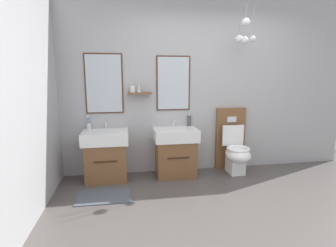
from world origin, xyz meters
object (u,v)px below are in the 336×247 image
object	(u,v)px
vanity_sink_right	(175,151)
toilet	(234,148)
soap_dispenser	(189,121)
vanity_sink_left	(106,154)
toothbrush_cup	(89,126)

from	to	relation	value
vanity_sink_right	toilet	bearing A→B (deg)	0.17
toilet	soap_dispenser	size ratio (longest dim) A/B	4.97
toilet	vanity_sink_left	bearing A→B (deg)	-179.92
vanity_sink_right	toilet	distance (m)	0.95
vanity_sink_right	toothbrush_cup	bearing A→B (deg)	172.70
toothbrush_cup	toilet	bearing A→B (deg)	-4.14
toothbrush_cup	soap_dispenser	world-z (taller)	toothbrush_cup
soap_dispenser	toothbrush_cup	bearing A→B (deg)	-179.62
vanity_sink_right	toothbrush_cup	world-z (taller)	toothbrush_cup
toilet	soap_dispenser	xyz separation A→B (m)	(-0.69, 0.17, 0.44)
vanity_sink_left	soap_dispenser	size ratio (longest dim) A/B	3.61
vanity_sink_left	toothbrush_cup	size ratio (longest dim) A/B	3.46
vanity_sink_left	vanity_sink_right	world-z (taller)	same
toothbrush_cup	soap_dispenser	xyz separation A→B (m)	(1.53, 0.01, 0.03)
vanity_sink_right	toilet	size ratio (longest dim) A/B	0.73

